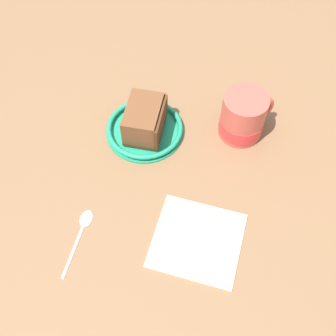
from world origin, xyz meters
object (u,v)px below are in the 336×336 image
(small_plate, at_px, (143,131))
(folded_napkin, at_px, (197,240))
(cake_slice, at_px, (144,121))
(tea_mug, at_px, (243,117))
(teaspoon, at_px, (82,228))

(small_plate, height_order, folded_napkin, small_plate)
(folded_napkin, bearing_deg, small_plate, 151.24)
(cake_slice, xyz_separation_m, tea_mug, (0.13, 0.11, 0.00))
(small_plate, bearing_deg, tea_mug, 39.57)
(tea_mug, bearing_deg, teaspoon, -106.07)
(teaspoon, xyz_separation_m, folded_napkin, (0.16, 0.10, -0.00))
(tea_mug, relative_size, teaspoon, 0.89)
(teaspoon, distance_m, folded_napkin, 0.18)
(tea_mug, xyz_separation_m, teaspoon, (-0.09, -0.32, -0.04))
(cake_slice, xyz_separation_m, folded_napkin, (0.20, -0.11, -0.03))
(teaspoon, bearing_deg, tea_mug, 73.93)
(small_plate, distance_m, tea_mug, 0.18)
(folded_napkin, bearing_deg, teaspoon, -148.46)
(small_plate, distance_m, folded_napkin, 0.23)
(small_plate, relative_size, teaspoon, 1.25)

